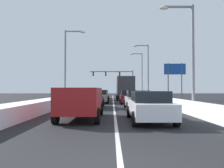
{
  "coord_description": "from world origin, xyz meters",
  "views": [
    {
      "loc": [
        -0.18,
        -4.26,
        1.59
      ],
      "look_at": [
        -0.21,
        33.58,
        2.51
      ],
      "focal_mm": 35.42,
      "sensor_mm": 36.0,
      "label": 1
    }
  ],
  "objects_px": {
    "street_lamp_right_mid": "(146,67)",
    "roadside_sign_right": "(175,73)",
    "sedan_white_right_lane_nearest": "(150,106)",
    "street_lamp_right_far": "(141,71)",
    "sedan_maroon_right_lane_third": "(129,97)",
    "traffic_light_gantry": "(118,77)",
    "street_lamp_left_mid": "(68,59)",
    "sedan_silver_right_lane_second": "(138,100)",
    "sedan_navy_center_lane_second": "(92,99)",
    "sedan_black_center_lane_fifth": "(102,94)",
    "suv_red_center_lane_nearest": "(82,100)",
    "street_lamp_right_near": "(188,47)",
    "sedan_charcoal_right_lane_fifth": "(123,94)",
    "box_truck_right_lane_fourth": "(125,87)",
    "sedan_tan_center_lane_third": "(100,96)",
    "sedan_gray_center_lane_fourth": "(102,95)"
  },
  "relations": [
    {
      "from": "sedan_maroon_right_lane_third",
      "to": "sedan_tan_center_lane_third",
      "type": "relative_size",
      "value": 1.0
    },
    {
      "from": "street_lamp_right_near",
      "to": "street_lamp_left_mid",
      "type": "distance_m",
      "value": 15.8
    },
    {
      "from": "sedan_black_center_lane_fifth",
      "to": "street_lamp_right_far",
      "type": "height_order",
      "value": "street_lamp_right_far"
    },
    {
      "from": "sedan_black_center_lane_fifth",
      "to": "street_lamp_left_mid",
      "type": "xyz_separation_m",
      "value": [
        -3.87,
        -10.44,
        4.59
      ]
    },
    {
      "from": "sedan_tan_center_lane_third",
      "to": "sedan_silver_right_lane_second",
      "type": "bearing_deg",
      "value": -66.74
    },
    {
      "from": "sedan_tan_center_lane_third",
      "to": "suv_red_center_lane_nearest",
      "type": "bearing_deg",
      "value": -90.97
    },
    {
      "from": "sedan_silver_right_lane_second",
      "to": "sedan_black_center_lane_fifth",
      "type": "distance_m",
      "value": 20.75
    },
    {
      "from": "sedan_maroon_right_lane_third",
      "to": "street_lamp_left_mid",
      "type": "relative_size",
      "value": 0.5
    },
    {
      "from": "box_truck_right_lane_fourth",
      "to": "street_lamp_left_mid",
      "type": "distance_m",
      "value": 9.42
    },
    {
      "from": "sedan_silver_right_lane_second",
      "to": "sedan_white_right_lane_nearest",
      "type": "bearing_deg",
      "value": -91.67
    },
    {
      "from": "sedan_white_right_lane_nearest",
      "to": "sedan_gray_center_lane_fourth",
      "type": "xyz_separation_m",
      "value": [
        -3.26,
        20.56,
        0.0
      ]
    },
    {
      "from": "sedan_gray_center_lane_fourth",
      "to": "sedan_black_center_lane_fifth",
      "type": "height_order",
      "value": "same"
    },
    {
      "from": "sedan_white_right_lane_nearest",
      "to": "sedan_maroon_right_lane_third",
      "type": "bearing_deg",
      "value": 90.06
    },
    {
      "from": "street_lamp_right_mid",
      "to": "roadside_sign_right",
      "type": "height_order",
      "value": "street_lamp_right_mid"
    },
    {
      "from": "sedan_tan_center_lane_third",
      "to": "street_lamp_right_mid",
      "type": "xyz_separation_m",
      "value": [
        7.07,
        10.81,
        4.58
      ]
    },
    {
      "from": "sedan_silver_right_lane_second",
      "to": "street_lamp_left_mid",
      "type": "distance_m",
      "value": 13.36
    },
    {
      "from": "sedan_silver_right_lane_second",
      "to": "sedan_gray_center_lane_fourth",
      "type": "distance_m",
      "value": 14.24
    },
    {
      "from": "sedan_silver_right_lane_second",
      "to": "sedan_maroon_right_lane_third",
      "type": "relative_size",
      "value": 1.0
    },
    {
      "from": "sedan_black_center_lane_fifth",
      "to": "suv_red_center_lane_nearest",
      "type": "bearing_deg",
      "value": -89.9
    },
    {
      "from": "sedan_silver_right_lane_second",
      "to": "box_truck_right_lane_fourth",
      "type": "distance_m",
      "value": 14.66
    },
    {
      "from": "traffic_light_gantry",
      "to": "street_lamp_right_far",
      "type": "distance_m",
      "value": 8.8
    },
    {
      "from": "sedan_silver_right_lane_second",
      "to": "street_lamp_right_near",
      "type": "height_order",
      "value": "street_lamp_right_near"
    },
    {
      "from": "sedan_maroon_right_lane_third",
      "to": "street_lamp_left_mid",
      "type": "xyz_separation_m",
      "value": [
        -7.39,
        3.27,
        4.59
      ]
    },
    {
      "from": "sedan_gray_center_lane_fourth",
      "to": "street_lamp_right_near",
      "type": "xyz_separation_m",
      "value": [
        7.19,
        -14.83,
        4.06
      ]
    },
    {
      "from": "suv_red_center_lane_nearest",
      "to": "street_lamp_left_mid",
      "type": "xyz_separation_m",
      "value": [
        -3.91,
        15.82,
        4.34
      ]
    },
    {
      "from": "sedan_charcoal_right_lane_fifth",
      "to": "sedan_black_center_lane_fifth",
      "type": "distance_m",
      "value": 4.5
    },
    {
      "from": "box_truck_right_lane_fourth",
      "to": "sedan_gray_center_lane_fourth",
      "type": "height_order",
      "value": "box_truck_right_lane_fourth"
    },
    {
      "from": "suv_red_center_lane_nearest",
      "to": "street_lamp_right_near",
      "type": "bearing_deg",
      "value": 33.07
    },
    {
      "from": "box_truck_right_lane_fourth",
      "to": "sedan_gray_center_lane_fourth",
      "type": "bearing_deg",
      "value": -166.33
    },
    {
      "from": "box_truck_right_lane_fourth",
      "to": "sedan_gray_center_lane_fourth",
      "type": "relative_size",
      "value": 1.6
    },
    {
      "from": "sedan_maroon_right_lane_third",
      "to": "sedan_charcoal_right_lane_fifth",
      "type": "relative_size",
      "value": 1.0
    },
    {
      "from": "sedan_gray_center_lane_fourth",
      "to": "street_lamp_right_far",
      "type": "relative_size",
      "value": 0.49
    },
    {
      "from": "traffic_light_gantry",
      "to": "street_lamp_right_near",
      "type": "distance_m",
      "value": 37.49
    },
    {
      "from": "sedan_maroon_right_lane_third",
      "to": "sedan_white_right_lane_nearest",
      "type": "bearing_deg",
      "value": -89.94
    },
    {
      "from": "sedan_black_center_lane_fifth",
      "to": "street_lamp_left_mid",
      "type": "relative_size",
      "value": 0.5
    },
    {
      "from": "street_lamp_left_mid",
      "to": "sedan_navy_center_lane_second",
      "type": "bearing_deg",
      "value": -66.21
    },
    {
      "from": "street_lamp_left_mid",
      "to": "sedan_silver_right_lane_second",
      "type": "bearing_deg",
      "value": -52.68
    },
    {
      "from": "sedan_charcoal_right_lane_fifth",
      "to": "suv_red_center_lane_nearest",
      "type": "bearing_deg",
      "value": -97.22
    },
    {
      "from": "box_truck_right_lane_fourth",
      "to": "traffic_light_gantry",
      "type": "xyz_separation_m",
      "value": [
        -0.53,
        21.6,
        2.82
      ]
    },
    {
      "from": "sedan_navy_center_lane_second",
      "to": "box_truck_right_lane_fourth",
      "type": "bearing_deg",
      "value": 74.84
    },
    {
      "from": "sedan_charcoal_right_lane_fifth",
      "to": "street_lamp_right_near",
      "type": "relative_size",
      "value": 0.56
    },
    {
      "from": "sedan_charcoal_right_lane_fifth",
      "to": "traffic_light_gantry",
      "type": "distance_m",
      "value": 13.83
    },
    {
      "from": "sedan_white_right_lane_nearest",
      "to": "street_lamp_right_near",
      "type": "relative_size",
      "value": 0.56
    },
    {
      "from": "street_lamp_right_far",
      "to": "street_lamp_left_mid",
      "type": "height_order",
      "value": "street_lamp_right_far"
    },
    {
      "from": "sedan_maroon_right_lane_third",
      "to": "traffic_light_gantry",
      "type": "bearing_deg",
      "value": 90.94
    },
    {
      "from": "sedan_white_right_lane_nearest",
      "to": "street_lamp_right_far",
      "type": "distance_m",
      "value": 36.07
    },
    {
      "from": "box_truck_right_lane_fourth",
      "to": "street_lamp_left_mid",
      "type": "relative_size",
      "value": 0.79
    },
    {
      "from": "sedan_navy_center_lane_second",
      "to": "street_lamp_left_mid",
      "type": "xyz_separation_m",
      "value": [
        -3.83,
        8.68,
        4.59
      ]
    },
    {
      "from": "sedan_charcoal_right_lane_fifth",
      "to": "box_truck_right_lane_fourth",
      "type": "bearing_deg",
      "value": -90.9
    },
    {
      "from": "sedan_tan_center_lane_third",
      "to": "box_truck_right_lane_fourth",
      "type": "bearing_deg",
      "value": 63.46
    }
  ]
}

